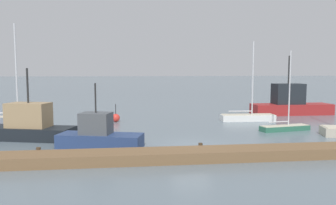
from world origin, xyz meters
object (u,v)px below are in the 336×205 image
object	(u,v)px
sailboat_1	(285,127)
fishing_boat_0	(99,136)
sailboat_3	(13,118)
channel_buoy_1	(116,118)
fishing_boat_1	(26,126)
fishing_boat_2	(290,104)
sailboat_2	(248,117)

from	to	relation	value
sailboat_1	fishing_boat_0	xyz separation A→B (m)	(-14.38, -4.15, 0.43)
fishing_boat_0	sailboat_1	bearing A→B (deg)	-147.88
sailboat_3	channel_buoy_1	world-z (taller)	sailboat_3
sailboat_3	fishing_boat_0	distance (m)	13.68
sailboat_3	fishing_boat_0	world-z (taller)	sailboat_3
fishing_boat_0	fishing_boat_1	bearing A→B (deg)	-15.19
fishing_boat_0	fishing_boat_2	world-z (taller)	fishing_boat_2
sailboat_2	fishing_boat_0	bearing A→B (deg)	-141.89
sailboat_2	sailboat_3	distance (m)	21.99
fishing_boat_0	fishing_boat_2	xyz separation A→B (m)	(19.67, 13.59, 0.43)
sailboat_2	fishing_boat_1	size ratio (longest dim) A/B	1.05
sailboat_2	fishing_boat_0	world-z (taller)	sailboat_2
sailboat_1	channel_buoy_1	xyz separation A→B (m)	(-13.69, 6.37, 0.07)
sailboat_2	fishing_boat_0	xyz separation A→B (m)	(-13.34, -9.67, 0.35)
channel_buoy_1	sailboat_2	bearing A→B (deg)	-3.83
sailboat_1	fishing_boat_0	distance (m)	14.97
sailboat_1	fishing_boat_2	bearing A→B (deg)	50.62
sailboat_1	fishing_boat_1	distance (m)	19.70
sailboat_3	channel_buoy_1	size ratio (longest dim) A/B	5.42
sailboat_1	sailboat_2	xyz separation A→B (m)	(-1.03, 5.52, 0.08)
fishing_boat_2	channel_buoy_1	world-z (taller)	fishing_boat_2
fishing_boat_1	channel_buoy_1	size ratio (longest dim) A/B	4.33
sailboat_2	sailboat_3	size ratio (longest dim) A/B	0.84
fishing_boat_0	fishing_boat_1	xyz separation A→B (m)	(-5.29, 3.21, 0.17)
sailboat_1	sailboat_3	world-z (taller)	sailboat_3
sailboat_3	fishing_boat_2	size ratio (longest dim) A/B	1.03
sailboat_2	fishing_boat_0	size ratio (longest dim) A/B	1.37
fishing_boat_2	channel_buoy_1	bearing A→B (deg)	9.41
sailboat_3	channel_buoy_1	bearing A→B (deg)	-18.64
sailboat_3	channel_buoy_1	xyz separation A→B (m)	(9.32, -0.09, -0.09)
sailboat_1	fishing_boat_1	size ratio (longest dim) A/B	0.89
sailboat_3	sailboat_2	bearing A→B (deg)	-20.52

